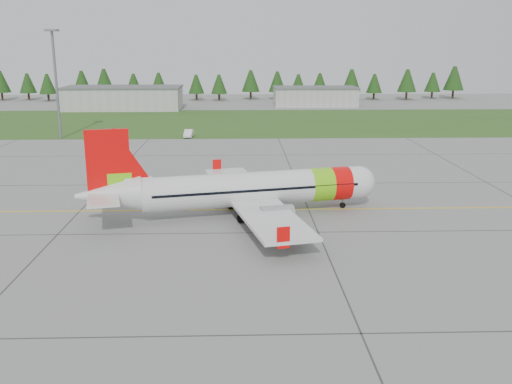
{
  "coord_description": "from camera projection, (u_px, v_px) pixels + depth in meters",
  "views": [
    {
      "loc": [
        2.44,
        -52.15,
        17.55
      ],
      "look_at": [
        4.08,
        3.25,
        3.23
      ],
      "focal_mm": 40.0,
      "sensor_mm": 36.0,
      "label": 1
    }
  ],
  "objects": [
    {
      "name": "hangar_east",
      "position": [
        315.0,
        97.0,
        169.06
      ],
      "size": [
        24.0,
        12.0,
        5.2
      ],
      "primitive_type": "cube",
      "color": "#A8A8A3",
      "rests_on": "ground"
    },
    {
      "name": "aircraft",
      "position": [
        248.0,
        189.0,
        60.07
      ],
      "size": [
        31.56,
        29.61,
        9.68
      ],
      "rotation": [
        0.0,
        0.0,
        0.22
      ],
      "color": "silver",
      "rests_on": "ground"
    },
    {
      "name": "service_van",
      "position": [
        188.0,
        126.0,
        111.32
      ],
      "size": [
        1.65,
        1.56,
        4.57
      ],
      "primitive_type": "imported",
      "rotation": [
        0.0,
        0.0,
        -0.04
      ],
      "color": "white",
      "rests_on": "ground"
    },
    {
      "name": "grass_strip",
      "position": [
        229.0,
        122.0,
        134.15
      ],
      "size": [
        320.0,
        50.0,
        0.03
      ],
      "primitive_type": "cube",
      "color": "#30561E",
      "rests_on": "ground"
    },
    {
      "name": "follow_me_car",
      "position": [
        284.0,
        209.0,
        55.39
      ],
      "size": [
        1.93,
        2.07,
        4.12
      ],
      "primitive_type": "imported",
      "rotation": [
        0.0,
        0.0,
        1.96
      ],
      "color": "yellow",
      "rests_on": "ground"
    },
    {
      "name": "treeline",
      "position": [
        231.0,
        84.0,
        187.1
      ],
      "size": [
        160.0,
        8.0,
        10.0
      ],
      "primitive_type": null,
      "color": "#1C3F14",
      "rests_on": "ground"
    },
    {
      "name": "taxi_guideline",
      "position": [
        218.0,
        210.0,
        62.53
      ],
      "size": [
        120.0,
        0.25,
        0.02
      ],
      "primitive_type": "cube",
      "color": "gold",
      "rests_on": "ground"
    },
    {
      "name": "hangar_west",
      "position": [
        123.0,
        99.0,
        159.64
      ],
      "size": [
        32.0,
        14.0,
        6.0
      ],
      "primitive_type": "cube",
      "color": "#A8A8A3",
      "rests_on": "ground"
    },
    {
      "name": "ground",
      "position": [
        215.0,
        233.0,
        54.79
      ],
      "size": [
        320.0,
        320.0,
        0.0
      ],
      "primitive_type": "plane",
      "color": "gray",
      "rests_on": "ground"
    },
    {
      "name": "floodlight_mast",
      "position": [
        57.0,
        86.0,
        107.5
      ],
      "size": [
        0.5,
        0.5,
        20.0
      ],
      "primitive_type": "cylinder",
      "color": "slate",
      "rests_on": "ground"
    }
  ]
}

